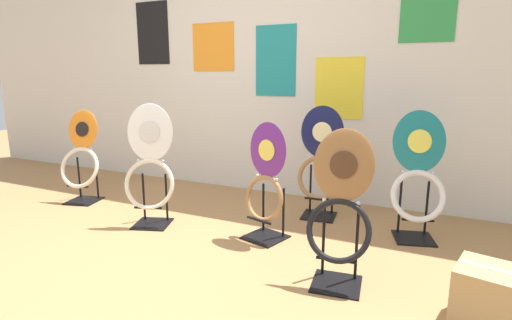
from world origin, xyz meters
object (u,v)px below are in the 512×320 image
(toilet_seat_display_orange_sun, at_px, (81,158))
(toilet_seat_display_navy_moon, at_px, (321,165))
(toilet_seat_display_purple_note, at_px, (266,185))
(toilet_seat_display_woodgrain, at_px, (341,208))
(toilet_seat_display_white_plain, at_px, (150,169))
(toilet_seat_display_teal_sax, at_px, (418,178))
(storage_box, at_px, (499,301))

(toilet_seat_display_orange_sun, xyz_separation_m, toilet_seat_display_navy_moon, (2.20, 0.54, 0.04))
(toilet_seat_display_purple_note, bearing_deg, toilet_seat_display_orange_sun, 177.63)
(toilet_seat_display_orange_sun, bearing_deg, toilet_seat_display_woodgrain, -10.81)
(toilet_seat_display_navy_moon, height_order, toilet_seat_display_white_plain, toilet_seat_display_white_plain)
(toilet_seat_display_purple_note, height_order, toilet_seat_display_teal_sax, toilet_seat_display_teal_sax)
(toilet_seat_display_white_plain, distance_m, toilet_seat_display_woodgrain, 1.63)
(toilet_seat_display_white_plain, distance_m, toilet_seat_display_purple_note, 0.97)
(toilet_seat_display_purple_note, height_order, toilet_seat_display_woodgrain, toilet_seat_display_woodgrain)
(toilet_seat_display_orange_sun, height_order, toilet_seat_display_woodgrain, toilet_seat_display_woodgrain)
(toilet_seat_display_purple_note, height_order, storage_box, toilet_seat_display_purple_note)
(toilet_seat_display_navy_moon, bearing_deg, toilet_seat_display_woodgrain, -68.18)
(toilet_seat_display_woodgrain, bearing_deg, toilet_seat_display_teal_sax, 68.00)
(toilet_seat_display_white_plain, distance_m, storage_box, 2.47)
(toilet_seat_display_orange_sun, xyz_separation_m, toilet_seat_display_woodgrain, (2.61, -0.50, 0.04))
(toilet_seat_display_teal_sax, bearing_deg, toilet_seat_display_white_plain, -162.87)
(toilet_seat_display_navy_moon, distance_m, storage_box, 1.72)
(toilet_seat_display_white_plain, xyz_separation_m, storage_box, (2.41, -0.41, -0.31))
(toilet_seat_display_white_plain, bearing_deg, toilet_seat_display_navy_moon, 32.43)
(toilet_seat_display_orange_sun, bearing_deg, storage_box, -10.39)
(toilet_seat_display_woodgrain, bearing_deg, toilet_seat_display_purple_note, 147.31)
(toilet_seat_display_orange_sun, relative_size, toilet_seat_display_teal_sax, 0.92)
(toilet_seat_display_orange_sun, relative_size, toilet_seat_display_purple_note, 1.00)
(toilet_seat_display_navy_moon, relative_size, storage_box, 2.15)
(toilet_seat_display_purple_note, bearing_deg, storage_box, -20.52)
(toilet_seat_display_teal_sax, xyz_separation_m, storage_box, (0.45, -1.02, -0.31))
(toilet_seat_display_orange_sun, height_order, toilet_seat_display_purple_note, toilet_seat_display_orange_sun)
(toilet_seat_display_white_plain, height_order, toilet_seat_display_purple_note, toilet_seat_display_white_plain)
(toilet_seat_display_purple_note, bearing_deg, toilet_seat_display_navy_moon, 69.40)
(toilet_seat_display_orange_sun, distance_m, toilet_seat_display_teal_sax, 3.00)
(toilet_seat_display_white_plain, bearing_deg, storage_box, -9.71)
(toilet_seat_display_teal_sax, relative_size, storage_box, 2.15)
(toilet_seat_display_navy_moon, bearing_deg, toilet_seat_display_white_plain, -147.57)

